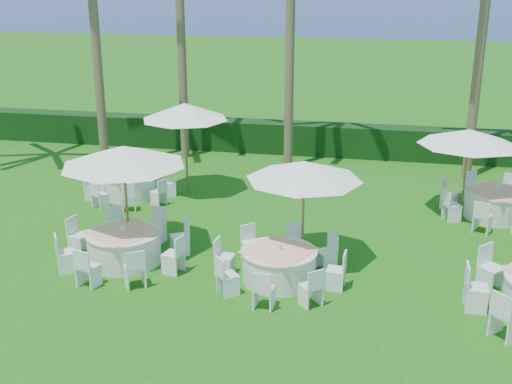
% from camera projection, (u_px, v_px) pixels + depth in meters
% --- Properties ---
extents(ground, '(120.00, 120.00, 0.00)m').
position_uv_depth(ground, '(257.00, 296.00, 14.16)').
color(ground, '#15570F').
rests_on(ground, ground).
extents(hedge, '(34.00, 1.00, 1.20)m').
position_uv_depth(hedge, '(318.00, 139.00, 25.09)').
color(hedge, black).
rests_on(hedge, ground).
extents(ocean, '(260.00, 260.00, 0.00)m').
position_uv_depth(ocean, '(376.00, 15.00, 108.75)').
color(ocean, '#071246').
rests_on(ocean, ground).
extents(banquet_table_a, '(3.22, 3.22, 0.97)m').
position_uv_depth(banquet_table_a, '(124.00, 246.00, 15.67)').
color(banquet_table_a, silver).
rests_on(banquet_table_a, ground).
extents(banquet_table_b, '(3.06, 3.06, 0.93)m').
position_uv_depth(banquet_table_b, '(279.00, 265.00, 14.72)').
color(banquet_table_b, silver).
rests_on(banquet_table_b, ground).
extents(banquet_table_d, '(2.82, 2.82, 0.88)m').
position_uv_depth(banquet_table_d, '(131.00, 185.00, 20.29)').
color(banquet_table_d, silver).
rests_on(banquet_table_d, ground).
extents(banquet_table_f, '(3.11, 3.11, 0.97)m').
position_uv_depth(banquet_table_f, '(496.00, 204.00, 18.58)').
color(banquet_table_f, silver).
rests_on(banquet_table_f, ground).
extents(umbrella_a, '(3.10, 3.10, 2.79)m').
position_uv_depth(umbrella_a, '(123.00, 156.00, 15.60)').
color(umbrella_a, brown).
rests_on(umbrella_a, ground).
extents(umbrella_b, '(2.79, 2.79, 2.58)m').
position_uv_depth(umbrella_b, '(304.00, 170.00, 15.06)').
color(umbrella_b, brown).
rests_on(umbrella_b, ground).
extents(umbrella_c, '(2.75, 2.75, 2.93)m').
position_uv_depth(umbrella_c, '(185.00, 111.00, 19.97)').
color(umbrella_c, brown).
rests_on(umbrella_c, ground).
extents(umbrella_d, '(2.89, 2.89, 2.56)m').
position_uv_depth(umbrella_d, '(469.00, 137.00, 18.19)').
color(umbrella_d, brown).
rests_on(umbrella_d, ground).
extents(palm_b, '(4.20, 4.39, 9.78)m').
position_uv_depth(palm_b, '(180.00, 14.00, 23.17)').
color(palm_b, brown).
rests_on(palm_b, ground).
extents(palm_c, '(4.16, 4.40, 10.37)m').
position_uv_depth(palm_c, '(291.00, 7.00, 21.70)').
color(palm_c, brown).
rests_on(palm_c, ground).
extents(palm_d, '(4.41, 4.08, 9.16)m').
position_uv_depth(palm_d, '(482.00, 29.00, 20.67)').
color(palm_d, brown).
rests_on(palm_d, ground).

